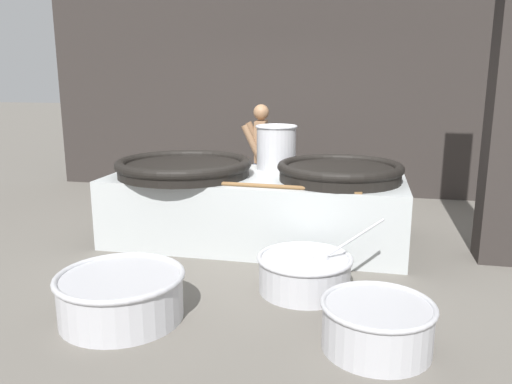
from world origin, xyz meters
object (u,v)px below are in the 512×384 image
giant_wok_near (184,167)px  prep_bowl_vegetables (305,271)px  giant_wok_far (340,171)px  stock_pot (276,147)px  prep_bowl_meat (121,294)px  prep_bowl_extra (377,323)px  cook (260,155)px

giant_wok_near → prep_bowl_vegetables: 1.98m
giant_wok_far → stock_pot: stock_pot is taller
prep_bowl_meat → giant_wok_near: bearing=95.6°
prep_bowl_vegetables → prep_bowl_extra: size_ratio=1.37×
stock_pot → prep_bowl_extra: (1.16, -2.58, -0.83)m
giant_wok_near → giant_wok_far: (1.71, 0.07, 0.01)m
prep_bowl_vegetables → cook: bearing=110.4°
stock_pot → prep_bowl_vegetables: (0.57, -1.73, -0.84)m
prep_bowl_extra → giant_wok_near: bearing=136.8°
prep_bowl_vegetables → prep_bowl_meat: (-1.31, -0.81, 0.03)m
stock_pot → prep_bowl_vegetables: stock_pot is taller
giant_wok_near → prep_bowl_extra: 2.94m
cook → prep_bowl_extra: 3.67m
stock_pot → prep_bowl_meat: stock_pot is taller
giant_wok_far → prep_bowl_vegetables: bearing=-100.1°
giant_wok_far → cook: 1.68m
giant_wok_near → prep_bowl_extra: bearing=-43.2°
giant_wok_near → prep_bowl_vegetables: giant_wok_near is taller
giant_wok_near → prep_bowl_meat: 2.04m
giant_wok_near → prep_bowl_meat: size_ratio=1.53×
prep_bowl_meat → prep_bowl_extra: bearing=-1.2°
giant_wok_far → stock_pot: (-0.78, 0.55, 0.17)m
giant_wok_far → prep_bowl_extra: (0.38, -2.04, -0.67)m
stock_pot → prep_bowl_meat: 2.77m
stock_pot → prep_bowl_extra: 2.95m
cook → prep_bowl_vegetables: cook is taller
giant_wok_near → prep_bowl_meat: (0.19, -1.93, -0.65)m
prep_bowl_extra → stock_pot: bearing=114.2°
giant_wok_near → cook: cook is taller
giant_wok_far → cook: size_ratio=0.89×
cook → prep_bowl_meat: size_ratio=1.51×
giant_wok_far → cook: cook is taller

